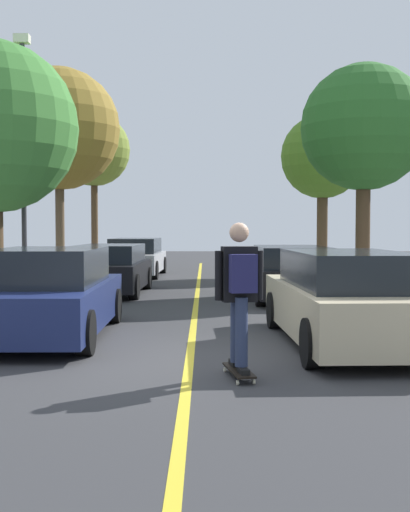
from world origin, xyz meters
name	(u,v)px	position (x,y,z in m)	size (l,w,h in m)	color
ground	(191,358)	(0.00, 0.00, 0.00)	(80.00, 80.00, 0.00)	#353538
center_line	(195,317)	(0.00, 4.00, 0.00)	(0.12, 39.20, 0.01)	gold
parked_car_left_nearest	(49,294)	(-2.34, 1.72, 0.69)	(2.00, 4.52, 1.44)	navy
parked_car_left_near	(111,269)	(-2.34, 8.58, 0.66)	(1.98, 4.23, 1.32)	black
parked_car_left_far	(137,258)	(-2.34, 15.02, 0.68)	(2.05, 4.56, 1.38)	#B7B7BC
parked_car_right_nearest	(347,299)	(2.34, 0.99, 0.70)	(2.05, 4.73, 1.42)	#BCAD89
parked_car_right_near	(292,273)	(2.34, 7.28, 0.66)	(1.97, 4.35, 1.32)	black
street_tree_left_near	(60,129)	(-4.54, 12.48, 4.97)	(3.96, 3.96, 6.83)	brown
street_tree_left_far	(95,151)	(-4.54, 19.14, 5.06)	(3.08, 3.08, 6.50)	#4C3823
street_tree_right_nearest	(365,128)	(4.54, 9.04, 4.48)	(3.44, 3.44, 6.09)	#4C3823
street_tree_right_near	(324,158)	(4.54, 15.22, 4.35)	(3.08, 3.08, 5.79)	#4C3823
fire_hydrant	(366,285)	(3.84, 5.88, 0.49)	(0.20, 0.20, 0.70)	#B2140F
streetlamp	(24,149)	(-4.09, 6.67, 3.63)	(0.36, 0.24, 6.16)	#38383D
skateboard	(240,371)	(0.61, -1.15, 0.09)	(0.37, 0.87, 0.10)	black
skateboarder	(241,287)	(0.62, -1.18, 1.08)	(0.59, 0.71, 1.73)	black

